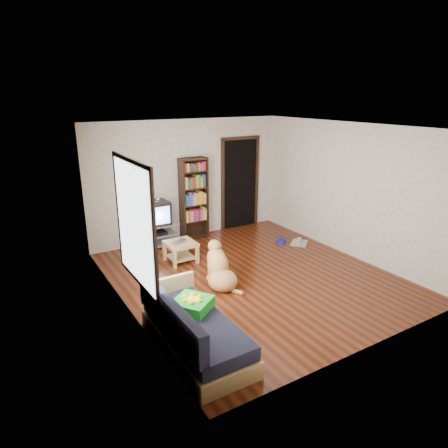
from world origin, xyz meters
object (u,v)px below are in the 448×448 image
coffee_table (181,248)px  dog (220,270)px  laptop (181,242)px  tv_stand (156,234)px  bookshelf (194,194)px  dog_bowl (281,241)px  sofa (192,332)px  grey_rag (299,243)px  crt_tv (155,213)px  green_cushion (192,305)px

coffee_table → dog: 1.26m
coffee_table → laptop: bearing=-90.0°
tv_stand → bookshelf: size_ratio=0.50×
tv_stand → dog: dog is taller
dog_bowl → bookshelf: bookshelf is taller
sofa → dog_bowl: bearing=35.7°
laptop → dog_bowl: 2.35m
bookshelf → sofa: 4.26m
grey_rag → dog: (-2.48, -0.81, 0.27)m
crt_tv → tv_stand: bearing=-90.0°
bookshelf → coffee_table: bearing=-127.9°
dog_bowl → tv_stand: size_ratio=0.24×
green_cushion → bookshelf: bookshelf is taller
green_cushion → bookshelf: (1.80, 3.49, 0.51)m
laptop → sofa: bearing=-138.1°
green_cushion → coffee_table: bearing=33.5°
laptop → dog: bearing=-109.5°
green_cushion → bookshelf: bearing=27.7°
crt_tv → dog: bearing=-84.3°
laptop → coffee_table: bearing=64.3°
green_cushion → dog: size_ratio=0.47×
laptop → coffee_table: laptop is taller
bookshelf → sofa: (-1.92, -3.72, -0.74)m
tv_stand → coffee_table: bearing=-84.6°
crt_tv → coffee_table: bearing=-84.7°
sofa → coffee_table: size_ratio=3.27×
green_cushion → tv_stand: bearing=41.0°
dog_bowl → coffee_table: coffee_table is taller
crt_tv → dog_bowl: bearing=-27.0°
grey_rag → crt_tv: 3.17m
crt_tv → dog: size_ratio=0.61×
dog_bowl → crt_tv: crt_tv is taller
coffee_table → green_cushion: bearing=-111.6°
bookshelf → grey_rag: bearing=-41.3°
green_cushion → coffee_table: size_ratio=0.82×
tv_stand → dog: bearing=-84.2°
green_cushion → grey_rag: bearing=-6.3°
dog_bowl → dog: size_ratio=0.23×
tv_stand → crt_tv: crt_tv is taller
grey_rag → tv_stand: tv_stand is taller
tv_stand → coffee_table: size_ratio=1.64×
dog_bowl → laptop: bearing=175.9°
laptop → dog_bowl: (2.31, -0.17, -0.37)m
tv_stand → dog: (0.23, -2.26, 0.01)m
dog → dog_bowl: bearing=25.9°
grey_rag → bookshelf: bearing=138.7°
laptop → crt_tv: crt_tv is taller
green_cushion → crt_tv: size_ratio=0.78×
laptop → dog: size_ratio=0.34×
crt_tv → sofa: size_ratio=0.32×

